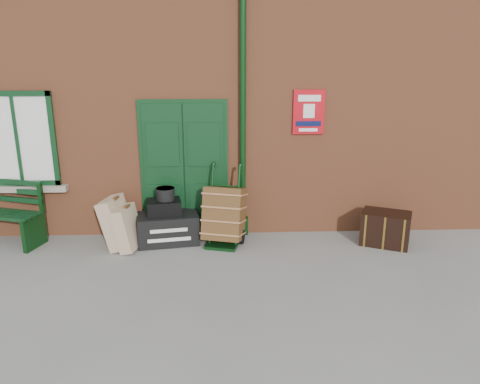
{
  "coord_description": "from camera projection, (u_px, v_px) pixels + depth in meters",
  "views": [
    {
      "loc": [
        0.32,
        -5.95,
        2.98
      ],
      "look_at": [
        0.57,
        0.6,
        1.0
      ],
      "focal_mm": 35.0,
      "sensor_mm": 36.0,
      "label": 1
    }
  ],
  "objects": [
    {
      "name": "ground",
      "position": [
        201.0,
        273.0,
        6.54
      ],
      "size": [
        80.0,
        80.0,
        0.0
      ],
      "primitive_type": "plane",
      "color": "gray",
      "rests_on": "ground"
    },
    {
      "name": "station_building",
      "position": [
        205.0,
        94.0,
        9.25
      ],
      "size": [
        10.3,
        4.3,
        4.36
      ],
      "color": "#A25634",
      "rests_on": "ground"
    },
    {
      "name": "houdini_trunk",
      "position": [
        168.0,
        229.0,
        7.52
      ],
      "size": [
        1.03,
        0.68,
        0.48
      ],
      "primitive_type": "cube",
      "rotation": [
        0.0,
        0.0,
        0.16
      ],
      "color": "black",
      "rests_on": "ground"
    },
    {
      "name": "strongbox",
      "position": [
        164.0,
        207.0,
        7.42
      ],
      "size": [
        0.58,
        0.47,
        0.24
      ],
      "primitive_type": "cube",
      "rotation": [
        0.0,
        0.0,
        0.16
      ],
      "color": "black",
      "rests_on": "houdini_trunk"
    },
    {
      "name": "hatbox",
      "position": [
        165.0,
        194.0,
        7.38
      ],
      "size": [
        0.33,
        0.33,
        0.19
      ],
      "primitive_type": "cylinder",
      "rotation": [
        0.0,
        0.0,
        0.16
      ],
      "color": "black",
      "rests_on": "strongbox"
    },
    {
      "name": "suitcase_back",
      "position": [
        117.0,
        222.0,
        7.31
      ],
      "size": [
        0.53,
        0.64,
        0.82
      ],
      "primitive_type": "cube",
      "rotation": [
        0.0,
        -0.25,
        -0.23
      ],
      "color": "tan",
      "rests_on": "ground"
    },
    {
      "name": "suitcase_front",
      "position": [
        127.0,
        228.0,
        7.24
      ],
      "size": [
        0.44,
        0.57,
        0.7
      ],
      "primitive_type": "cube",
      "rotation": [
        0.0,
        -0.2,
        -0.23
      ],
      "color": "tan",
      "rests_on": "ground"
    },
    {
      "name": "porter_trolley",
      "position": [
        224.0,
        215.0,
        7.42
      ],
      "size": [
        0.75,
        0.79,
        1.26
      ],
      "rotation": [
        0.0,
        0.0,
        -0.26
      ],
      "color": "black",
      "rests_on": "ground"
    },
    {
      "name": "dark_trunk",
      "position": [
        385.0,
        228.0,
        7.46
      ],
      "size": [
        0.87,
        0.74,
        0.53
      ],
      "primitive_type": "cube",
      "rotation": [
        0.0,
        0.0,
        -0.42
      ],
      "color": "black",
      "rests_on": "ground"
    }
  ]
}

